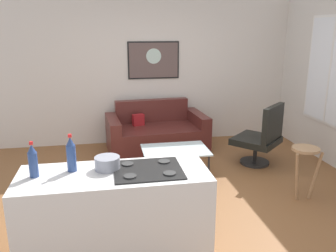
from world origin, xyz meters
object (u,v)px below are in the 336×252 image
bar_stool (305,159)px  wall_painting (154,60)px  soda_bottle (33,161)px  armchair (262,137)px  soda_bottle_2 (71,155)px  coffee_table (175,151)px  mixing_bowl (107,163)px  couch (156,134)px

bar_stool → wall_painting: bearing=119.4°
soda_bottle → wall_painting: (1.52, 3.48, 0.51)m
armchair → soda_bottle_2: 3.33m
coffee_table → wall_painting: (-0.05, 1.75, 1.14)m
coffee_table → armchair: 1.44m
soda_bottle → mixing_bowl: 0.62m
couch → soda_bottle_2: size_ratio=5.19×
armchair → wall_painting: 2.38m
armchair → wall_painting: (-1.47, 1.53, 1.07)m
armchair → bar_stool: size_ratio=1.45×
soda_bottle → soda_bottle_2: bearing=13.5°
coffee_table → soda_bottle_2: soda_bottle_2 is taller
soda_bottle_2 → mixing_bowl: (0.31, -0.02, -0.10)m
armchair → bar_stool: bearing=-88.2°
mixing_bowl → wall_painting: bearing=75.2°
couch → soda_bottle: bearing=-116.6°
armchair → soda_bottle: (-3.00, -1.95, 0.56)m
soda_bottle → mixing_bowl: soda_bottle is taller
couch → bar_stool: (1.55, -2.15, 0.24)m
soda_bottle → soda_bottle_2: (0.31, 0.07, 0.01)m
couch → mixing_bowl: 3.09m
couch → wall_painting: size_ratio=1.88×
armchair → bar_stool: (0.04, -1.15, 0.07)m
soda_bottle → mixing_bowl: (0.61, 0.05, -0.08)m
coffee_table → wall_painting: 2.09m
bar_stool → mixing_bowl: 2.56m
mixing_bowl → wall_painting: (0.91, 3.42, 0.60)m
couch → mixing_bowl: mixing_bowl is taller
coffee_table → armchair: armchair is taller
bar_stool → soda_bottle_2: 2.86m
soda_bottle_2 → soda_bottle: bearing=-166.5°
soda_bottle_2 → coffee_table: bearing=52.5°
mixing_bowl → soda_bottle_2: bearing=176.3°
coffee_table → mixing_bowl: mixing_bowl is taller
coffee_table → wall_painting: wall_painting is taller
coffee_table → soda_bottle_2: (-1.27, -1.65, 0.64)m
couch → soda_bottle_2: soda_bottle_2 is taller
couch → bar_stool: couch is taller
soda_bottle_2 → mixing_bowl: soda_bottle_2 is taller
soda_bottle → soda_bottle_2: size_ratio=0.92×
bar_stool → armchair: bearing=91.8°
coffee_table → soda_bottle_2: size_ratio=2.76×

